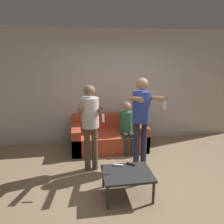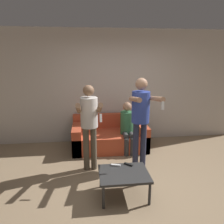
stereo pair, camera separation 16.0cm
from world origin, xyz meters
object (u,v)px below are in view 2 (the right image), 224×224
remote_near (116,165)px  remote_far (129,164)px  person_standing_right (141,113)px  coffee_table (124,175)px  couch (109,137)px  person_standing_left (89,119)px  person_seated (127,125)px

remote_near → remote_far: (0.21, 0.00, 0.00)m
person_standing_right → remote_far: bearing=-118.2°
coffee_table → couch: bearing=90.4°
remote_far → person_standing_right: bearing=61.8°
couch → person_standing_right: (0.47, -1.01, 0.83)m
person_standing_left → person_seated: (0.84, 0.77, -0.40)m
remote_near → person_standing_right: bearing=49.2°
remote_near → person_seated: bearing=72.1°
person_standing_left → coffee_table: (0.48, -0.86, -0.64)m
couch → person_standing_left: size_ratio=1.05×
person_seated → coffee_table: bearing=-102.5°
couch → remote_far: (0.13, -1.64, 0.15)m
person_standing_right → remote_near: (-0.55, -0.63, -0.68)m
person_standing_right → person_seated: bearing=96.6°
couch → person_standing_left: (-0.47, -1.00, 0.74)m
person_standing_right → person_seated: 0.92m
person_standing_left → remote_near: person_standing_left is taller
person_standing_right → coffee_table: (-0.45, -0.85, -0.73)m
coffee_table → remote_near: size_ratio=4.79×
person_seated → coffee_table: person_seated is taller
person_standing_left → person_seated: bearing=42.5°
person_standing_left → remote_far: size_ratio=11.73×
person_standing_right → remote_far: (-0.34, -0.63, -0.68)m
person_standing_left → coffee_table: 1.18m
person_standing_right → person_seated: size_ratio=1.55×
remote_near → coffee_table: bearing=-67.5°
remote_near → remote_far: same height
person_standing_right → remote_near: 1.08m
coffee_table → remote_near: (-0.09, 0.22, 0.05)m
couch → coffee_table: (0.01, -1.86, 0.09)m
person_standing_left → remote_near: bearing=-58.5°
person_standing_left → person_seated: 1.21m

